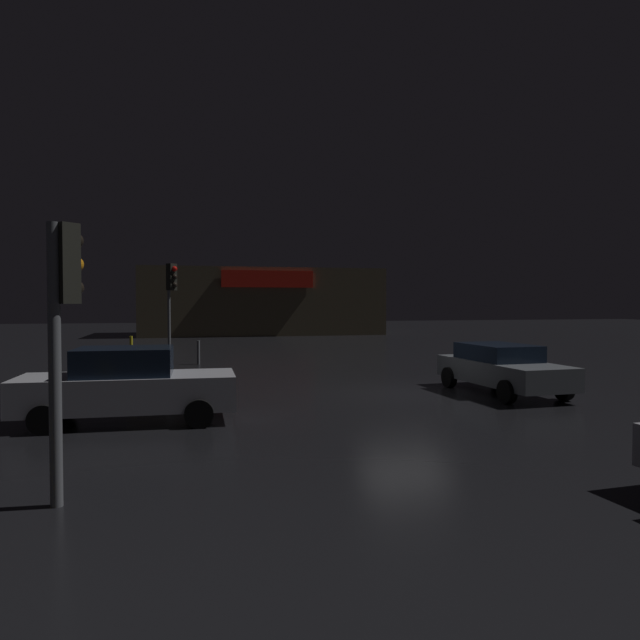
% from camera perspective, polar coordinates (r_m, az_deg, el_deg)
% --- Properties ---
extents(ground_plane, '(120.00, 120.00, 0.00)m').
position_cam_1_polar(ground_plane, '(16.75, 8.38, -7.23)').
color(ground_plane, black).
extents(store_building, '(19.01, 8.69, 5.28)m').
position_cam_1_polar(store_building, '(47.86, -5.95, 1.81)').
color(store_building, brown).
rests_on(store_building, ground).
extents(traffic_signal_main, '(0.42, 0.42, 4.07)m').
position_cam_1_polar(traffic_signal_main, '(22.44, -14.50, 2.94)').
color(traffic_signal_main, '#595B60').
rests_on(traffic_signal_main, ground).
extents(traffic_signal_opposite, '(0.42, 0.42, 3.64)m').
position_cam_1_polar(traffic_signal_opposite, '(8.11, -24.19, 1.03)').
color(traffic_signal_opposite, '#595B60').
rests_on(traffic_signal_opposite, ground).
extents(car_near, '(2.16, 4.62, 1.40)m').
position_cam_1_polar(car_near, '(17.42, 17.50, -4.50)').
color(car_near, slate).
rests_on(car_near, ground).
extents(car_crossing, '(4.60, 2.08, 1.63)m').
position_cam_1_polar(car_crossing, '(13.25, -18.52, -6.16)').
color(car_crossing, '#B7B7BF').
rests_on(car_crossing, ground).
extents(bollard_kerb_a, '(0.13, 0.13, 1.00)m').
position_cam_1_polar(bollard_kerb_a, '(24.75, -11.94, -3.16)').
color(bollard_kerb_a, '#595B60').
rests_on(bollard_kerb_a, ground).
extents(bollard_kerb_b, '(0.12, 0.12, 1.27)m').
position_cam_1_polar(bollard_kerb_b, '(24.14, -18.17, -3.02)').
color(bollard_kerb_b, gold).
rests_on(bollard_kerb_b, ground).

